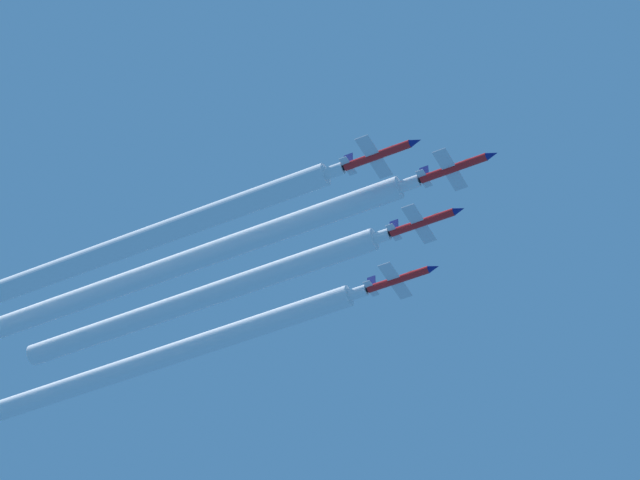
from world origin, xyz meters
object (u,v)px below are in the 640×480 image
object	(u,v)px
jet_right_wingman	(379,155)
jet_left_wingman	(424,222)
jet_lead	(456,167)
jet_outer_left	(400,279)

from	to	relation	value
jet_right_wingman	jet_left_wingman	bearing A→B (deg)	179.23
jet_lead	jet_outer_left	xyz separation A→B (m)	(-16.27, -15.95, -1.46)
jet_lead	jet_right_wingman	xyz separation A→B (m)	(7.62, -8.31, -0.69)
jet_lead	jet_outer_left	size ratio (longest dim) A/B	1.00
jet_left_wingman	jet_right_wingman	world-z (taller)	jet_left_wingman
jet_left_wingman	jet_right_wingman	size ratio (longest dim) A/B	1.00
jet_outer_left	jet_right_wingman	bearing A→B (deg)	17.75
jet_lead	jet_right_wingman	bearing A→B (deg)	-47.48
jet_lead	jet_left_wingman	distance (m)	11.02
jet_lead	jet_left_wingman	xyz separation A→B (m)	(-7.44, -8.10, -0.64)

